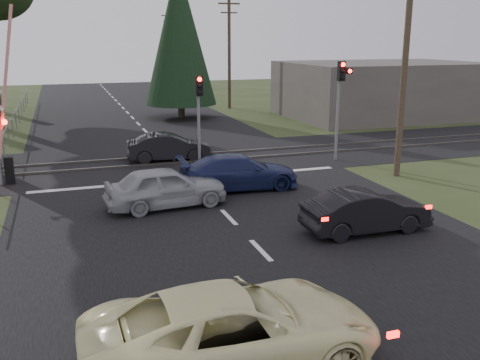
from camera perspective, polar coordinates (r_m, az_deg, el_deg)
name	(u,v)px	position (r m, az deg, el deg)	size (l,w,h in m)	color
ground	(261,251)	(15.03, 2.23, -7.53)	(120.00, 120.00, 0.00)	#2C3618
road	(182,169)	(24.20, -6.16, 1.13)	(14.00, 100.00, 0.01)	black
rail_corridor	(173,160)	(26.11, -7.11, 2.12)	(120.00, 8.00, 0.01)	black
stop_line	(192,179)	(22.50, -5.16, 0.11)	(13.00, 0.35, 0.00)	silver
rail_near	(177,163)	(25.33, -6.75, 1.84)	(120.00, 0.12, 0.10)	#59544C
rail_far	(170,156)	(26.86, -7.46, 2.57)	(120.00, 0.12, 0.10)	#59544C
crossing_signal	(2,134)	(23.18, -24.07, 4.49)	(1.62, 0.38, 6.96)	slate
traffic_signal_right	(341,91)	(25.82, 10.70, 9.28)	(0.68, 0.48, 4.70)	slate
traffic_signal_center	(199,105)	(24.57, -4.39, 8.03)	(0.32, 0.48, 4.10)	slate
utility_pole_near	(405,64)	(23.29, 17.18, 11.78)	(1.80, 0.26, 9.00)	#4C3D2D
utility_pole_mid	(229,51)	(45.05, -1.16, 13.63)	(1.80, 0.26, 9.00)	#4C3D2D
utility_pole_far	(169,46)	(69.31, -7.53, 13.96)	(1.80, 0.26, 9.00)	#4C3D2D
conifer_tree	(179,34)	(39.89, -6.49, 15.19)	(5.20, 5.20, 11.00)	#473D33
fence_left	(15,133)	(36.05, -22.86, 4.59)	(0.10, 36.00, 1.20)	slate
building_right	(382,89)	(42.01, 14.91, 9.33)	(14.00, 10.00, 4.00)	#59514C
cream_coupe	(234,329)	(9.84, -0.69, -15.61)	(2.46, 5.34, 1.48)	#F7F2B1
dark_hatchback	(366,211)	(16.67, 13.29, -3.28)	(1.37, 3.92, 1.29)	black
silver_car	(166,187)	(18.74, -7.90, -0.76)	(1.69, 4.21, 1.43)	#989A9F
blue_sedan	(238,172)	(20.80, -0.16, 0.85)	(1.91, 4.71, 1.37)	#19204B
dark_car_far	(169,147)	(25.94, -7.59, 3.50)	(1.39, 3.99, 1.32)	black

